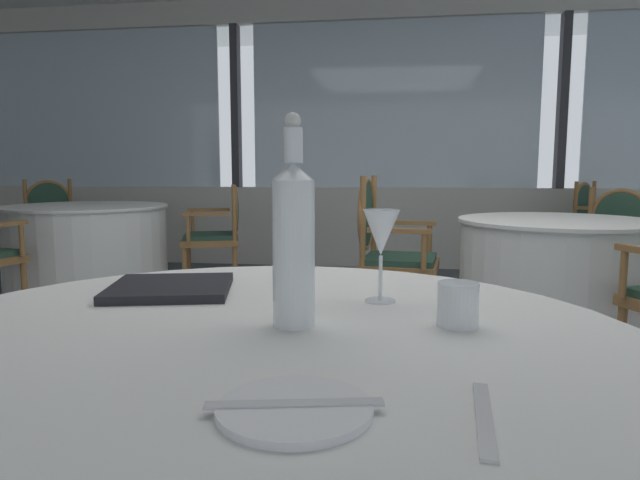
# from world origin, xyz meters

# --- Properties ---
(ground_plane) EXTENTS (13.90, 13.90, 0.00)m
(ground_plane) POSITION_xyz_m (0.00, 0.00, 0.00)
(ground_plane) COLOR #4C5156
(window_wall_far) EXTENTS (10.69, 0.14, 2.82)m
(window_wall_far) POSITION_xyz_m (-0.00, 3.50, 1.12)
(window_wall_far) COLOR beige
(window_wall_far) RESTS_ON ground_plane
(side_plate) EXTENTS (0.18, 0.18, 0.01)m
(side_plate) POSITION_xyz_m (-0.05, -1.80, 0.76)
(side_plate) COLOR white
(side_plate) RESTS_ON foreground_table
(butter_knife) EXTENTS (0.21, 0.06, 0.00)m
(butter_knife) POSITION_xyz_m (-0.05, -1.80, 0.76)
(butter_knife) COLOR silver
(butter_knife) RESTS_ON foreground_table
(dinner_fork) EXTENTS (0.04, 0.20, 0.00)m
(dinner_fork) POSITION_xyz_m (0.17, -1.79, 0.75)
(dinner_fork) COLOR silver
(dinner_fork) RESTS_ON foreground_table
(water_bottle) EXTENTS (0.08, 0.08, 0.38)m
(water_bottle) POSITION_xyz_m (-0.11, -1.45, 0.91)
(water_bottle) COLOR white
(water_bottle) RESTS_ON foreground_table
(wine_glass) EXTENTS (0.08, 0.08, 0.20)m
(wine_glass) POSITION_xyz_m (0.03, -1.25, 0.90)
(wine_glass) COLOR white
(wine_glass) RESTS_ON foreground_table
(water_tumbler) EXTENTS (0.07, 0.07, 0.08)m
(water_tumbler) POSITION_xyz_m (0.18, -1.41, 0.79)
(water_tumbler) COLOR white
(water_tumbler) RESTS_ON foreground_table
(menu_book) EXTENTS (0.32, 0.31, 0.02)m
(menu_book) POSITION_xyz_m (-0.44, -1.22, 0.76)
(menu_book) COLOR black
(menu_book) RESTS_ON foreground_table
(background_table_0) EXTENTS (1.29, 1.29, 0.75)m
(background_table_0) POSITION_xyz_m (-2.42, 1.72, 0.38)
(background_table_0) COLOR white
(background_table_0) RESTS_ON ground_plane
(dining_chair_0_1) EXTENTS (0.57, 0.62, 0.91)m
(dining_chair_0_1) POSITION_xyz_m (-1.41, 2.03, 0.54)
(dining_chair_0_1) COLOR olive
(dining_chair_0_1) RESTS_ON ground_plane
(dining_chair_0_2) EXTENTS (0.66, 0.66, 0.95)m
(dining_chair_0_2) POSITION_xyz_m (-3.21, 2.45, 0.55)
(dining_chair_0_2) COLOR olive
(dining_chair_0_2) RESTS_ON ground_plane
(dining_chair_1_1) EXTENTS (0.65, 0.66, 0.93)m
(dining_chair_1_1) POSITION_xyz_m (1.92, 3.07, 0.55)
(dining_chair_1_1) COLOR olive
(dining_chair_1_1) RESTS_ON ground_plane
(background_table_2) EXTENTS (1.12, 1.12, 0.75)m
(background_table_2) POSITION_xyz_m (0.98, 0.90, 0.38)
(background_table_2) COLOR white
(background_table_2) RESTS_ON ground_plane
(dining_chair_2_1) EXTENTS (0.66, 0.65, 0.91)m
(dining_chair_2_1) POSITION_xyz_m (1.57, 1.69, 0.53)
(dining_chair_2_1) COLOR olive
(dining_chair_2_1) RESTS_ON ground_plane
(dining_chair_2_2) EXTENTS (0.52, 0.58, 1.00)m
(dining_chair_2_2) POSITION_xyz_m (-0.00, 1.02, 0.58)
(dining_chair_2_2) COLOR olive
(dining_chair_2_2) RESTS_ON ground_plane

